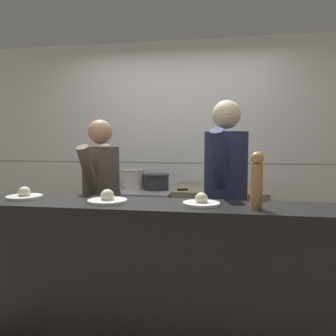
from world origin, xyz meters
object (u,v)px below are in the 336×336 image
at_px(stock_pot, 106,178).
at_px(plated_dish_dessert, 201,202).
at_px(oven_range, 131,227).
at_px(sauce_pot, 133,178).
at_px(chefs_knife, 192,190).
at_px(mixing_bowl_steel, 216,184).
at_px(chef_sous, 225,195).
at_px(plated_dish_main, 24,195).
at_px(chef_head_cook, 101,200).
at_px(pepper_mill, 257,179).
at_px(braising_pot, 156,181).
at_px(plated_dish_appetiser, 107,199).

distance_m(stock_pot, plated_dish_dessert, 1.96).
relative_size(oven_range, plated_dish_dessert, 4.10).
distance_m(sauce_pot, chefs_knife, 0.74).
distance_m(sauce_pot, mixing_bowl_steel, 0.94).
xyz_separation_m(stock_pot, chef_sous, (1.35, -0.88, -0.02)).
bearing_deg(plated_dish_main, chefs_knife, 50.54).
bearing_deg(chefs_knife, chef_head_cook, -138.32).
bearing_deg(mixing_bowl_steel, sauce_pot, 179.25).
xyz_separation_m(mixing_bowl_steel, plated_dish_dessert, (-0.06, -1.55, 0.09)).
relative_size(oven_range, sauce_pot, 3.45).
distance_m(mixing_bowl_steel, chefs_knife, 0.32).
bearing_deg(sauce_pot, chef_sous, -40.76).
xyz_separation_m(plated_dish_dessert, chef_sous, (0.16, 0.67, -0.06)).
xyz_separation_m(mixing_bowl_steel, chef_head_cook, (-0.99, -0.87, -0.05)).
bearing_deg(oven_range, pepper_mill, -51.98).
bearing_deg(mixing_bowl_steel, stock_pot, -179.98).
xyz_separation_m(mixing_bowl_steel, chef_sous, (0.10, -0.88, 0.03)).
bearing_deg(mixing_bowl_steel, pepper_mill, -80.36).
relative_size(stock_pot, sauce_pot, 1.02).
relative_size(mixing_bowl_steel, plated_dish_main, 1.02).
height_order(plated_dish_main, chef_sous, chef_sous).
height_order(braising_pot, chef_sous, chef_sous).
distance_m(plated_dish_appetiser, plated_dish_dessert, 0.62).
bearing_deg(plated_dish_main, chef_sous, 23.70).
bearing_deg(oven_range, braising_pot, 3.36).
relative_size(oven_range, braising_pot, 3.28).
height_order(plated_dish_main, plated_dish_appetiser, plated_dish_appetiser).
height_order(plated_dish_main, plated_dish_dessert, plated_dish_main).
distance_m(braising_pot, chef_sous, 1.15).
xyz_separation_m(mixing_bowl_steel, plated_dish_appetiser, (-0.68, -1.56, 0.09)).
distance_m(chefs_knife, chef_head_cook, 1.00).
bearing_deg(braising_pot, mixing_bowl_steel, 1.88).
distance_m(plated_dish_dessert, chef_sous, 0.69).
bearing_deg(plated_dish_appetiser, chef_sous, 40.97).
distance_m(mixing_bowl_steel, chef_sous, 0.89).
relative_size(mixing_bowl_steel, pepper_mill, 0.73).
xyz_separation_m(plated_dish_appetiser, chef_sous, (0.77, 0.67, -0.06)).
bearing_deg(mixing_bowl_steel, chef_sous, -83.71).
distance_m(pepper_mill, chef_sous, 0.77).
bearing_deg(plated_dish_main, braising_pot, 66.21).
bearing_deg(stock_pot, sauce_pot, 2.34).
relative_size(mixing_bowl_steel, plated_dish_appetiser, 0.96).
bearing_deg(plated_dish_appetiser, plated_dish_main, 175.16).
bearing_deg(braising_pot, chefs_knife, -23.51).
bearing_deg(plated_dish_main, mixing_bowl_steel, 48.87).
relative_size(plated_dish_main, plated_dish_appetiser, 0.94).
relative_size(sauce_pot, pepper_mill, 0.82).
distance_m(braising_pot, chef_head_cook, 0.91).
bearing_deg(oven_range, mixing_bowl_steel, 2.33).
distance_m(oven_range, braising_pot, 0.60).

